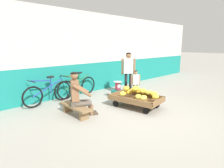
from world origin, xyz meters
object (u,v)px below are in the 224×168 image
bicycle_far_left (77,87)px  low_bench (75,108)px  banana_cart (136,99)px  bicycle_near_left (48,93)px  vendor_seated (78,94)px  weighing_scale (118,86)px  customer_adult (128,69)px  customer_child (136,82)px  plastic_crate (118,94)px

bicycle_far_left → low_bench: bearing=-126.1°
banana_cart → bicycle_near_left: size_ratio=0.93×
bicycle_far_left → vendor_seated: bearing=-123.4°
weighing_scale → customer_adult: bearing=5.3°
customer_child → banana_cart: bearing=-140.4°
bicycle_near_left → customer_child: bearing=-33.6°
vendor_seated → customer_adult: (2.42, 0.41, 0.38)m
vendor_seated → bicycle_near_left: (-0.10, 1.45, -0.21)m
weighing_scale → customer_child: size_ratio=0.31×
weighing_scale → bicycle_far_left: size_ratio=0.18×
bicycle_far_left → customer_child: bearing=-54.5°
banana_cart → plastic_crate: size_ratio=4.27×
bicycle_near_left → plastic_crate: bearing=-29.6°
banana_cart → customer_child: bearing=39.6°
bicycle_near_left → bicycle_far_left: bearing=5.7°
banana_cart → bicycle_near_left: 2.67m
banana_cart → bicycle_near_left: bicycle_near_left is taller
vendor_seated → bicycle_near_left: bearing=93.9°
bicycle_near_left → vendor_seated: bearing=-86.1°
vendor_seated → plastic_crate: (1.83, 0.36, -0.42)m
low_bench → banana_cart: bearing=-22.4°
banana_cart → plastic_crate: banana_cart is taller
low_bench → plastic_crate: (1.91, 0.32, -0.05)m
weighing_scale → vendor_seated: bearing=-169.0°
banana_cart → customer_child: customer_child is taller
low_bench → plastic_crate: size_ratio=3.08×
plastic_crate → vendor_seated: bearing=-169.0°
plastic_crate → weighing_scale: weighing_scale is taller
banana_cart → plastic_crate: (0.27, 0.99, -0.09)m
bicycle_far_left → customer_child: 2.05m
customer_adult → plastic_crate: bearing=-174.8°
plastic_crate → bicycle_near_left: size_ratio=0.22×
plastic_crate → weighing_scale: size_ratio=1.20×
plastic_crate → bicycle_near_left: 2.23m
vendor_seated → customer_adult: bearing=9.6°
vendor_seated → plastic_crate: bearing=11.0°
weighing_scale → bicycle_far_left: 1.45m
vendor_seated → weighing_scale: (1.83, 0.36, -0.11)m
plastic_crate → customer_child: 0.74m
low_bench → customer_child: size_ratio=1.14×
banana_cart → weighing_scale: (0.27, 0.99, 0.21)m
low_bench → bicycle_far_left: bearing=53.9°
weighing_scale → bicycle_near_left: size_ratio=0.18×
low_bench → customer_adult: size_ratio=0.73×
plastic_crate → bicycle_far_left: (-0.79, 1.21, 0.20)m
bicycle_near_left → customer_adult: customer_adult is taller
plastic_crate → bicycle_far_left: size_ratio=0.22×
banana_cart → plastic_crate: 1.03m
low_bench → bicycle_near_left: bicycle_near_left is taller
vendor_seated → weighing_scale: 1.87m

